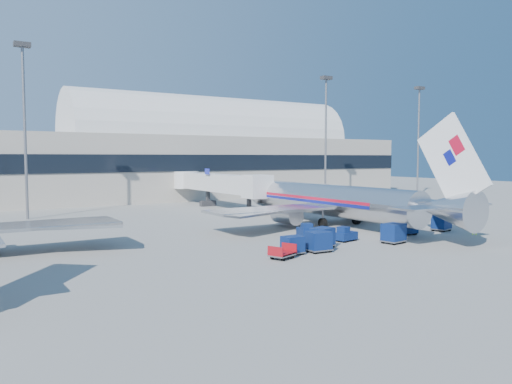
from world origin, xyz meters
TOP-DOWN VIEW (x-y plane):
  - ground at (0.00, 0.00)m, footprint 260.00×260.00m
  - terminal at (-13.60, 55.96)m, footprint 170.00×28.15m
  - airliner_main at (10.00, 4.51)m, footprint 32.00×37.26m
  - jetbridge_near at (7.60, 30.81)m, footprint 4.40×27.50m
  - mast_west at (-20.00, 30.00)m, footprint 2.00×1.20m
  - mast_east at (30.00, 30.00)m, footprint 2.00×1.20m
  - mast_far_east at (55.00, 30.00)m, footprint 2.00×1.20m
  - barrier_near at (18.00, 2.00)m, footprint 3.00×0.55m
  - barrier_mid at (21.30, 2.00)m, footprint 3.00×0.55m
  - barrier_far at (24.60, 2.00)m, footprint 3.00×0.55m
  - tug_lead at (3.31, -4.83)m, footprint 2.38×1.48m
  - tug_right at (11.15, -5.06)m, footprint 2.66×1.65m
  - tug_left at (1.35, -1.09)m, footprint 1.82×2.55m
  - cart_train_a at (-0.85, -6.36)m, footprint 2.38×2.04m
  - cart_train_b at (-2.36, -7.71)m, footprint 2.09×1.65m
  - cart_train_c at (-4.87, -7.40)m, footprint 1.76×1.34m
  - cart_solo_near at (6.33, -8.04)m, footprint 2.34×1.93m
  - cart_solo_far at (16.81, -5.30)m, footprint 2.37×2.00m
  - cart_open_red at (-6.59, -8.38)m, footprint 2.45×2.10m
  - ramp_worker at (17.50, -8.82)m, footprint 0.74×0.81m

SIDE VIEW (x-z plane):
  - ground at x=0.00m, z-range 0.00..0.00m
  - cart_open_red at x=-6.59m, z-range 0.12..0.68m
  - barrier_near at x=18.00m, z-range 0.00..0.90m
  - barrier_mid at x=21.30m, z-range 0.00..0.90m
  - barrier_far at x=24.60m, z-range 0.00..0.90m
  - tug_lead at x=3.31m, z-range -0.06..1.38m
  - tug_left at x=1.35m, z-range -0.07..1.44m
  - tug_right at x=11.15m, z-range -0.07..1.55m
  - cart_train_c at x=-4.87m, z-range 0.05..1.59m
  - ramp_worker at x=17.50m, z-range 0.00..1.87m
  - cart_train_b at x=-2.36m, z-range 0.06..1.82m
  - cart_train_a at x=-0.85m, z-range 0.06..1.87m
  - cart_solo_far at x=16.81m, z-range 0.06..1.89m
  - cart_solo_near at x=6.33m, z-range 0.06..1.93m
  - airliner_main at x=10.00m, z-range -3.11..8.96m
  - jetbridge_near at x=7.60m, z-range 0.80..7.05m
  - terminal at x=-13.60m, z-range -2.98..18.02m
  - mast_west at x=-20.00m, z-range 3.49..26.09m
  - mast_east at x=30.00m, z-range 3.49..26.09m
  - mast_far_east at x=55.00m, z-range 3.49..26.09m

